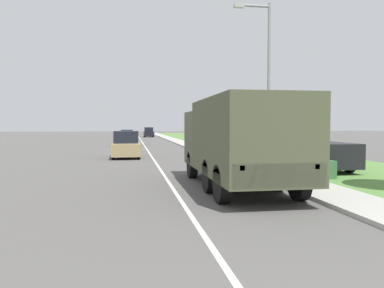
# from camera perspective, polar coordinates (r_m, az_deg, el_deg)

# --- Properties ---
(ground_plane) EXTENTS (180.00, 180.00, 0.00)m
(ground_plane) POSITION_cam_1_polar(r_m,az_deg,el_deg) (41.28, -7.37, -0.07)
(ground_plane) COLOR #565451
(lane_centre_stripe) EXTENTS (0.12, 120.00, 0.00)m
(lane_centre_stripe) POSITION_cam_1_polar(r_m,az_deg,el_deg) (41.28, -7.37, -0.07)
(lane_centre_stripe) COLOR silver
(lane_centre_stripe) RESTS_ON ground
(sidewalk_right) EXTENTS (1.80, 120.00, 0.12)m
(sidewalk_right) POSITION_cam_1_polar(r_m,az_deg,el_deg) (41.67, -1.18, 0.06)
(sidewalk_right) COLOR #ADAAA3
(sidewalk_right) RESTS_ON ground
(grass_strip_right) EXTENTS (7.00, 120.00, 0.02)m
(grass_strip_right) POSITION_cam_1_polar(r_m,az_deg,el_deg) (42.51, 4.70, 0.04)
(grass_strip_right) COLOR #56843D
(grass_strip_right) RESTS_ON ground
(military_truck) EXTENTS (2.51, 7.42, 2.93)m
(military_truck) POSITION_cam_1_polar(r_m,az_deg,el_deg) (12.50, 7.02, 0.77)
(military_truck) COLOR #474C38
(military_truck) RESTS_ON ground
(car_nearest_ahead) EXTENTS (1.76, 3.93, 1.73)m
(car_nearest_ahead) POSITION_cam_1_polar(r_m,az_deg,el_deg) (24.69, -10.00, -0.28)
(car_nearest_ahead) COLOR tan
(car_nearest_ahead) RESTS_ON ground
(car_second_ahead) EXTENTS (1.78, 4.40, 1.50)m
(car_second_ahead) POSITION_cam_1_polar(r_m,az_deg,el_deg) (39.69, -9.56, 0.77)
(car_second_ahead) COLOR black
(car_second_ahead) RESTS_ON ground
(car_third_ahead) EXTENTS (1.83, 4.16, 1.49)m
(car_third_ahead) POSITION_cam_1_polar(r_m,az_deg,el_deg) (52.22, -9.88, 1.26)
(car_third_ahead) COLOR tan
(car_third_ahead) RESTS_ON ground
(car_fourth_ahead) EXTENTS (1.75, 4.31, 1.74)m
(car_fourth_ahead) POSITION_cam_1_polar(r_m,az_deg,el_deg) (68.05, -6.61, 1.73)
(car_fourth_ahead) COLOR black
(car_fourth_ahead) RESTS_ON ground
(pickup_truck) EXTENTS (2.10, 5.70, 1.91)m
(pickup_truck) POSITION_cam_1_polar(r_m,az_deg,el_deg) (19.25, 17.12, -0.78)
(pickup_truck) COLOR black
(pickup_truck) RESTS_ON grass_strip_right
(lamp_post) EXTENTS (1.69, 0.24, 7.38)m
(lamp_post) POSITION_cam_1_polar(r_m,az_deg,el_deg) (17.29, 11.01, 10.76)
(lamp_post) COLOR gray
(lamp_post) RESTS_ON sidewalk_right
(utility_box) EXTENTS (0.55, 0.45, 0.70)m
(utility_box) POSITION_cam_1_polar(r_m,az_deg,el_deg) (15.54, 19.94, -3.70)
(utility_box) COLOR #3D7042
(utility_box) RESTS_ON grass_strip_right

